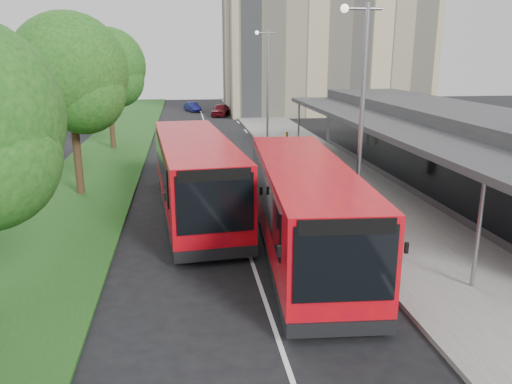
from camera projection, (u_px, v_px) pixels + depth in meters
The scene contains 17 objects.
ground at pixel (252, 261), 16.23m from camera, with size 120.00×120.00×0.00m, color black.
pavement at pixel (296, 146), 36.10m from camera, with size 5.00×80.00×0.15m, color slate.
grass_verge at pixel (112, 151), 34.32m from camera, with size 5.00×80.00×0.10m, color #1B4717.
lane_centre_line at pixel (219, 164), 30.53m from camera, with size 0.12×70.00×0.01m, color silver.
kerb_dashes at pixel (262, 150), 34.80m from camera, with size 0.12×56.00×0.01m.
office_block at pixel (325, 31), 55.80m from camera, with size 22.00×12.00×18.00m, color #BFAF87.
station_building at pixel (446, 147), 24.81m from camera, with size 7.70×26.00×4.00m.
tree_mid at pixel (70, 79), 22.44m from camera, with size 5.20×5.20×8.36m.
tree_far at pixel (108, 71), 33.90m from camera, with size 5.15×5.15×8.28m.
lamp_post_near at pixel (360, 107), 17.44m from camera, with size 1.44×0.28×8.00m.
lamp_post_far at pixel (267, 79), 36.51m from camera, with size 1.44×0.28×8.00m.
bus_main at pixel (304, 209), 16.36m from camera, with size 3.54×11.12×3.10m.
bus_second at pixel (195, 176), 20.60m from camera, with size 3.81×11.49×3.20m.
litter_bin at pixel (328, 169), 26.56m from camera, with size 0.47×0.47×0.85m, color #392317.
bollard at pixel (287, 139), 35.12m from camera, with size 0.17×0.17×1.06m, color gold.
car_near at pixel (221, 110), 53.79m from camera, with size 1.56×3.88×1.32m, color #5A0C13.
car_far at pixel (192, 107), 58.04m from camera, with size 1.11×3.19×1.05m, color navy.
Camera 1 is at (-2.01, -14.90, 6.51)m, focal length 35.00 mm.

